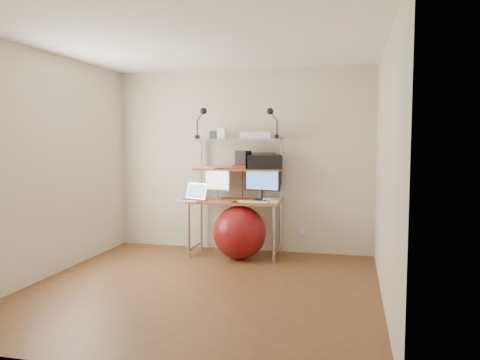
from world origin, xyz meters
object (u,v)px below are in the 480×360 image
object	(u,v)px
printer	(264,161)
exercise_ball	(240,232)
monitor_silver	(217,182)
monitor_black	(262,181)
laptop	(194,197)

from	to	relation	value
printer	exercise_ball	distance (m)	1.00
monitor_silver	exercise_ball	world-z (taller)	monitor_silver
monitor_black	exercise_ball	size ratio (longest dim) A/B	0.73
monitor_silver	printer	xyz separation A→B (m)	(0.63, 0.05, 0.29)
monitor_black	laptop	world-z (taller)	monitor_black
monitor_black	monitor_silver	bearing A→B (deg)	-171.26
laptop	printer	world-z (taller)	printer
monitor_black	printer	size ratio (longest dim) A/B	0.97
monitor_silver	laptop	xyz separation A→B (m)	(-0.24, -0.25, -0.18)
monitor_silver	monitor_black	bearing A→B (deg)	10.08
monitor_silver	exercise_ball	xyz separation A→B (m)	(0.38, -0.29, -0.62)
monitor_silver	laptop	size ratio (longest dim) A/B	1.08
monitor_black	laptop	bearing A→B (deg)	-154.05
monitor_silver	monitor_black	distance (m)	0.63
laptop	printer	bearing A→B (deg)	39.69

